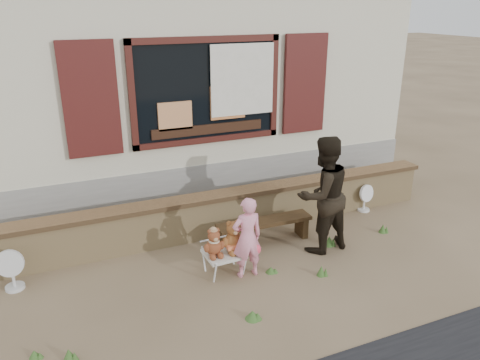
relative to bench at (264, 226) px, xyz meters
name	(u,v)px	position (x,y,z in m)	size (l,w,h in m)	color
ground	(257,261)	(-0.32, -0.44, -0.27)	(80.00, 80.00, 0.00)	brown
shopfront	(166,74)	(-0.32, 4.05, 1.73)	(8.04, 5.13, 4.00)	#BDB598
brick_wall	(230,211)	(-0.32, 0.56, 0.07)	(7.10, 0.36, 0.67)	tan
bench	(264,226)	(0.00, 0.00, 0.00)	(1.45, 0.34, 0.37)	black
folding_chair	(224,254)	(-0.86, -0.55, 0.01)	(0.52, 0.46, 0.31)	beige
teddy_bear_left	(214,242)	(-1.00, -0.55, 0.23)	(0.28, 0.25, 0.39)	brown
teddy_bear_right	(233,235)	(-0.72, -0.54, 0.26)	(0.33, 0.28, 0.45)	brown
child	(247,238)	(-0.60, -0.71, 0.28)	(0.40, 0.27, 1.11)	pink
adult	(323,195)	(0.67, -0.48, 0.58)	(0.83, 0.65, 1.70)	black
fan_left	(12,269)	(-3.42, 0.14, 0.01)	(0.36, 0.24, 0.56)	silver
fan_right	(365,198)	(2.09, 0.36, -0.03)	(0.31, 0.20, 0.49)	white
grass_tufts	(267,280)	(-0.45, -1.02, -0.21)	(5.18, 1.30, 0.15)	#395F26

